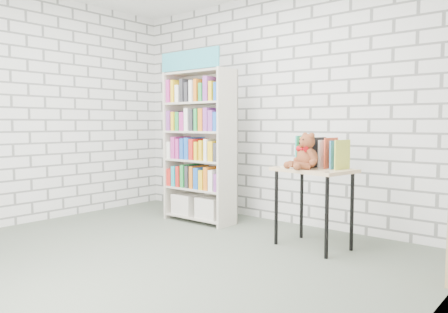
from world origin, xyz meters
The scene contains 6 objects.
ground centered at (0.00, 0.00, 0.00)m, with size 4.50×4.50×0.00m, color #525B4C.
room_shell centered at (0.00, 0.00, 1.78)m, with size 4.52×4.02×2.81m.
bookshelf centered at (-0.70, 1.36, 0.94)m, with size 0.92×0.36×2.07m.
display_table centered at (0.94, 1.22, 0.67)m, with size 0.80×0.62×0.78m.
table_books centered at (0.96, 1.34, 0.93)m, with size 0.54×0.31×0.30m.
teddy_bear centered at (0.90, 1.12, 0.92)m, with size 0.33×0.31×0.35m.
Camera 1 is at (2.96, -2.55, 1.21)m, focal length 35.00 mm.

